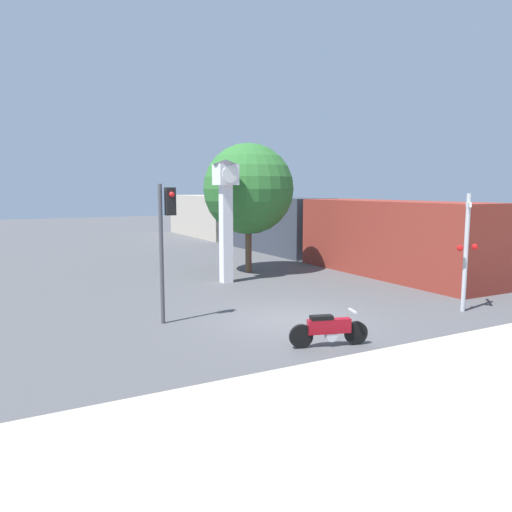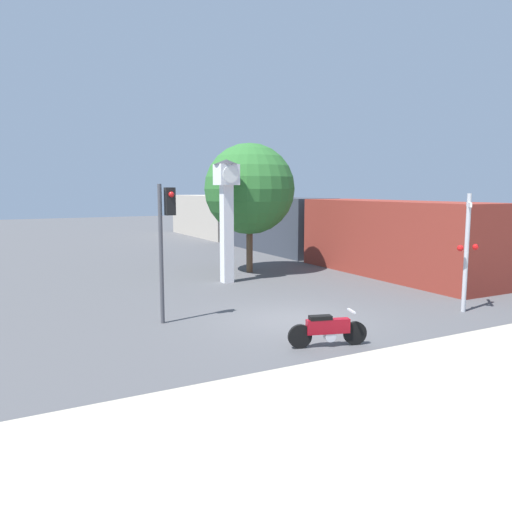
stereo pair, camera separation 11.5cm
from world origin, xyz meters
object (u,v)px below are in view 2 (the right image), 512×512
clock_tower (227,203)px  freight_train (273,224)px  railroad_crossing_signal (467,248)px  motorcycle (328,330)px  street_tree (249,189)px  traffic_light (165,228)px

clock_tower → freight_train: (7.43, 9.08, -1.66)m
railroad_crossing_signal → clock_tower: bearing=119.4°
motorcycle → railroad_crossing_signal: bearing=25.1°
motorcycle → clock_tower: size_ratio=0.39×
motorcycle → street_tree: street_tree is taller
traffic_light → railroad_crossing_signal: size_ratio=1.07×
motorcycle → railroad_crossing_signal: railroad_crossing_signal is taller
freight_train → traffic_light: bearing=-129.5°
street_tree → freight_train: bearing=53.1°
freight_train → railroad_crossing_signal: 17.53m
motorcycle → freight_train: size_ratio=0.06×
motorcycle → traffic_light: size_ratio=0.49×
motorcycle → street_tree: 12.04m
motorcycle → railroad_crossing_signal: (6.02, 0.90, 1.64)m
clock_tower → freight_train: clock_tower is taller
traffic_light → street_tree: size_ratio=0.67×
motorcycle → traffic_light: 5.50m
clock_tower → street_tree: street_tree is taller
motorcycle → clock_tower: bearing=97.9°
freight_train → traffic_light: size_ratio=7.95×
traffic_light → clock_tower: bearing=50.0°
freight_train → railroad_crossing_signal: size_ratio=8.53×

